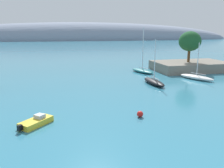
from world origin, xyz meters
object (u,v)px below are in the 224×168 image
at_px(sailboat_black_outer_mooring, 154,82).
at_px(tree_clump_shore, 190,41).
at_px(motorboat_yellow_foreground, 36,122).
at_px(mooring_buoy_red, 140,114).
at_px(sailboat_teal_mid_mooring, 142,70).
at_px(sailboat_white_near_shore, 196,77).

bearing_deg(sailboat_black_outer_mooring, tree_clump_shore, -53.29).
xyz_separation_m(tree_clump_shore, sailboat_black_outer_mooring, (-14.26, -11.67, -6.78)).
distance_m(motorboat_yellow_foreground, mooring_buoy_red, 11.50).
distance_m(sailboat_teal_mid_mooring, sailboat_black_outer_mooring, 12.40).
height_order(sailboat_white_near_shore, sailboat_teal_mid_mooring, sailboat_teal_mid_mooring).
bearing_deg(sailboat_black_outer_mooring, motorboat_yellow_foreground, 123.93).
relative_size(sailboat_white_near_shore, sailboat_teal_mid_mooring, 0.73).
relative_size(tree_clump_shore, mooring_buoy_red, 10.24).
bearing_deg(sailboat_black_outer_mooring, sailboat_teal_mid_mooring, -13.56).
xyz_separation_m(tree_clump_shore, mooring_buoy_red, (-22.64, -26.83, -6.93)).
relative_size(tree_clump_shore, sailboat_teal_mid_mooring, 0.71).
bearing_deg(sailboat_teal_mid_mooring, tree_clump_shore, -110.01).
xyz_separation_m(sailboat_teal_mid_mooring, sailboat_black_outer_mooring, (-2.36, -12.17, -0.01)).
bearing_deg(mooring_buoy_red, sailboat_teal_mid_mooring, 68.54).
relative_size(sailboat_teal_mid_mooring, motorboat_yellow_foreground, 2.86).
height_order(tree_clump_shore, motorboat_yellow_foreground, tree_clump_shore).
height_order(tree_clump_shore, mooring_buoy_red, tree_clump_shore).
relative_size(sailboat_white_near_shore, mooring_buoy_red, 10.47).
xyz_separation_m(sailboat_white_near_shore, motorboat_yellow_foreground, (-30.15, -16.67, -0.15)).
xyz_separation_m(tree_clump_shore, sailboat_teal_mid_mooring, (-11.90, 0.50, -6.76)).
bearing_deg(mooring_buoy_red, motorboat_yellow_foreground, 177.81).
height_order(sailboat_white_near_shore, mooring_buoy_red, sailboat_white_near_shore).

